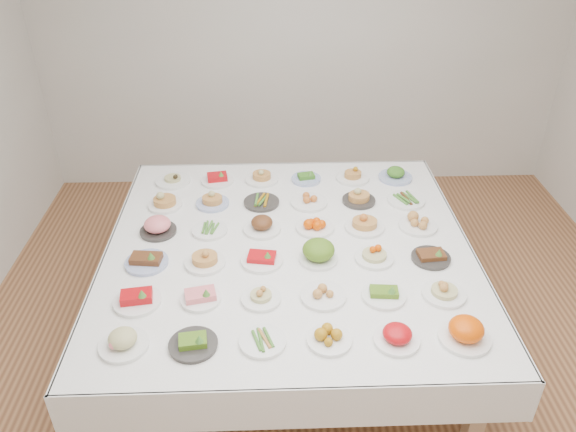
{
  "coord_description": "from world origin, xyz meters",
  "views": [
    {
      "loc": [
        -0.34,
        -2.74,
        2.84
      ],
      "look_at": [
        -0.22,
        0.37,
        0.88
      ],
      "focal_mm": 35.0,
      "sensor_mm": 36.0,
      "label": 1
    }
  ],
  "objects_px": {
    "dish_18": "(157,224)",
    "dish_35": "(396,172)",
    "dish_0": "(123,339)",
    "display_table": "(289,253)"
  },
  "relations": [
    {
      "from": "dish_18",
      "to": "dish_35",
      "type": "bearing_deg",
      "value": 21.88
    },
    {
      "from": "dish_0",
      "to": "dish_18",
      "type": "distance_m",
      "value": 1.05
    },
    {
      "from": "display_table",
      "to": "dish_0",
      "type": "relative_size",
      "value": 9.43
    },
    {
      "from": "dish_35",
      "to": "dish_0",
      "type": "bearing_deg",
      "value": -134.94
    },
    {
      "from": "dish_18",
      "to": "dish_35",
      "type": "height_order",
      "value": "dish_18"
    },
    {
      "from": "display_table",
      "to": "dish_0",
      "type": "height_order",
      "value": "dish_0"
    },
    {
      "from": "dish_18",
      "to": "dish_35",
      "type": "xyz_separation_m",
      "value": [
        1.73,
        0.69,
        -0.01
      ]
    },
    {
      "from": "dish_18",
      "to": "dish_0",
      "type": "bearing_deg",
      "value": -90.4
    },
    {
      "from": "display_table",
      "to": "dish_18",
      "type": "distance_m",
      "value": 0.89
    },
    {
      "from": "display_table",
      "to": "dish_35",
      "type": "xyz_separation_m",
      "value": [
        0.86,
        0.87,
        0.12
      ]
    }
  ]
}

